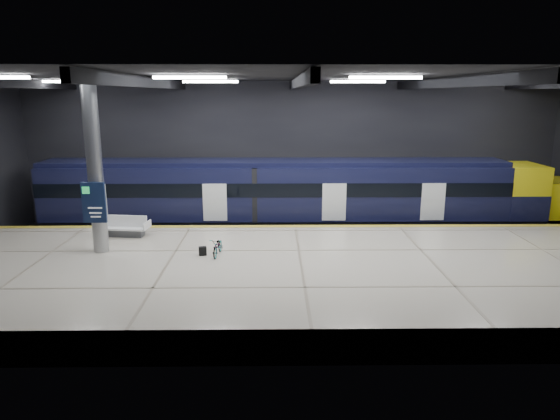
{
  "coord_description": "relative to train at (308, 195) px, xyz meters",
  "views": [
    {
      "loc": [
        -1.01,
        -20.4,
        7.31
      ],
      "look_at": [
        -0.74,
        1.5,
        2.2
      ],
      "focal_mm": 32.0,
      "sensor_mm": 36.0,
      "label": 1
    }
  ],
  "objects": [
    {
      "name": "room_shell",
      "position": [
        -0.82,
        -5.49,
        3.66
      ],
      "size": [
        30.1,
        16.1,
        8.05
      ],
      "color": "black",
      "rests_on": "ground"
    },
    {
      "name": "bicycle",
      "position": [
        -4.04,
        -7.11,
        -0.6
      ],
      "size": [
        0.62,
        1.42,
        0.72
      ],
      "primitive_type": "imported",
      "rotation": [
        0.0,
        0.0,
        -0.1
      ],
      "color": "#99999E",
      "rests_on": "platform"
    },
    {
      "name": "info_column",
      "position": [
        -8.82,
        -6.52,
        2.4
      ],
      "size": [
        0.9,
        0.78,
        6.9
      ],
      "color": "#9EA0A5",
      "rests_on": "platform"
    },
    {
      "name": "ground",
      "position": [
        -0.82,
        -5.5,
        -2.06
      ],
      "size": [
        30.0,
        30.0,
        0.0
      ],
      "primitive_type": "plane",
      "color": "black",
      "rests_on": "ground"
    },
    {
      "name": "safety_strip",
      "position": [
        -0.82,
        -2.75,
        -0.95
      ],
      "size": [
        30.0,
        0.4,
        0.01
      ],
      "primitive_type": "cube",
      "color": "gold",
      "rests_on": "platform"
    },
    {
      "name": "rails",
      "position": [
        -0.82,
        0.0,
        -1.98
      ],
      "size": [
        30.0,
        1.52,
        0.16
      ],
      "color": "gray",
      "rests_on": "ground"
    },
    {
      "name": "pannier_bag",
      "position": [
        -4.64,
        -7.11,
        -0.78
      ],
      "size": [
        0.33,
        0.24,
        0.35
      ],
      "primitive_type": "cube",
      "rotation": [
        0.0,
        0.0,
        0.21
      ],
      "color": "black",
      "rests_on": "platform"
    },
    {
      "name": "train",
      "position": [
        0.0,
        0.0,
        0.0
      ],
      "size": [
        29.4,
        2.84,
        3.79
      ],
      "color": "black",
      "rests_on": "ground"
    },
    {
      "name": "bench",
      "position": [
        -8.51,
        -4.32,
        -0.62
      ],
      "size": [
        2.26,
        1.14,
        0.96
      ],
      "rotation": [
        0.0,
        0.0,
        -0.12
      ],
      "color": "#595B60",
      "rests_on": "platform"
    },
    {
      "name": "platform",
      "position": [
        -0.82,
        -8.0,
        -1.51
      ],
      "size": [
        30.0,
        11.0,
        1.1
      ],
      "primitive_type": "cube",
      "color": "beige",
      "rests_on": "ground"
    }
  ]
}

